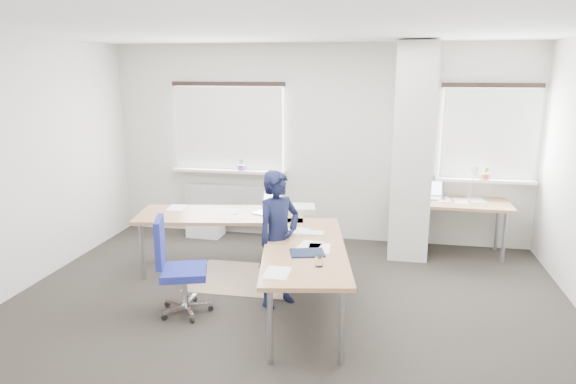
% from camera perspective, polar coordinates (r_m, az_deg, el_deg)
% --- Properties ---
extents(ground, '(6.00, 6.00, 0.00)m').
position_cam_1_polar(ground, '(5.43, -0.53, -13.19)').
color(ground, black).
rests_on(ground, ground).
extents(room_shell, '(6.04, 5.04, 2.82)m').
position_cam_1_polar(room_shell, '(5.32, 2.34, 6.01)').
color(room_shell, beige).
rests_on(room_shell, ground).
extents(floor_mat, '(1.20, 1.02, 0.01)m').
position_cam_1_polar(floor_mat, '(6.26, -4.99, -9.49)').
color(floor_mat, '#89674B').
rests_on(floor_mat, ground).
extents(white_crate, '(0.52, 0.38, 0.30)m').
position_cam_1_polar(white_crate, '(7.82, -9.13, -3.75)').
color(white_crate, white).
rests_on(white_crate, ground).
extents(desk_main, '(2.82, 2.63, 0.96)m').
position_cam_1_polar(desk_main, '(5.71, -2.82, -4.34)').
color(desk_main, brown).
rests_on(desk_main, ground).
extents(desk_side, '(1.41, 0.72, 1.22)m').
position_cam_1_polar(desk_side, '(7.20, 18.07, -1.32)').
color(desk_side, brown).
rests_on(desk_side, ground).
extents(task_chair, '(0.58, 0.56, 1.01)m').
position_cam_1_polar(task_chair, '(5.41, -11.81, -10.30)').
color(task_chair, navy).
rests_on(task_chair, ground).
extents(person, '(0.60, 0.63, 1.44)m').
position_cam_1_polar(person, '(5.35, -1.07, -5.23)').
color(person, black).
rests_on(person, ground).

